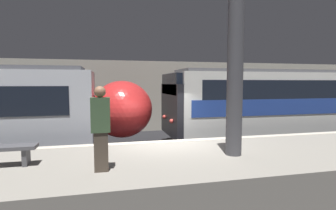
{
  "coord_description": "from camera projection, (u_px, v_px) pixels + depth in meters",
  "views": [
    {
      "loc": [
        -1.8,
        -7.91,
        2.84
      ],
      "look_at": [
        0.35,
        1.11,
        2.06
      ],
      "focal_mm": 28.0,
      "sensor_mm": 36.0,
      "label": 1
    }
  ],
  "objects": [
    {
      "name": "person_waiting",
      "position": [
        101.0,
        126.0,
        5.3
      ],
      "size": [
        0.38,
        0.24,
        1.74
      ],
      "color": "#473D33",
      "rests_on": "platform"
    },
    {
      "name": "ground_plane",
      "position": [
        165.0,
        173.0,
        8.32
      ],
      "size": [
        120.0,
        120.0,
        0.0
      ],
      "primitive_type": "plane",
      "color": "black"
    },
    {
      "name": "support_pillar_near",
      "position": [
        235.0,
        78.0,
        6.45
      ],
      "size": [
        0.4,
        0.4,
        3.87
      ],
      "color": "#47474C",
      "rests_on": "platform"
    },
    {
      "name": "train_boxy",
      "position": [
        312.0,
        105.0,
        12.69
      ],
      "size": [
        14.46,
        2.93,
        3.43
      ],
      "color": "black",
      "rests_on": "ground"
    },
    {
      "name": "platform",
      "position": [
        181.0,
        176.0,
        6.54
      ],
      "size": [
        40.0,
        3.59,
        1.05
      ],
      "color": "gray",
      "rests_on": "ground"
    },
    {
      "name": "station_rear_barrier",
      "position": [
        137.0,
        96.0,
        15.32
      ],
      "size": [
        50.0,
        0.15,
        4.12
      ],
      "color": "#B2AD9E",
      "rests_on": "ground"
    }
  ]
}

